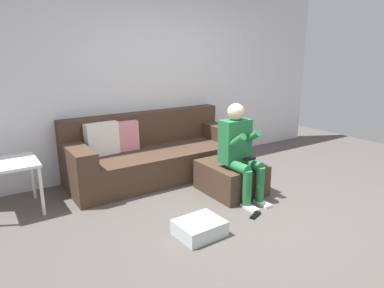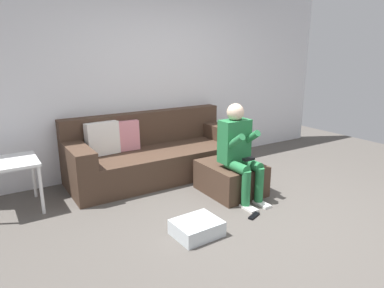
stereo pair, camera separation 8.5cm
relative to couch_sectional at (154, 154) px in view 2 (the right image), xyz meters
name	(u,v)px [view 2 (the right image)]	position (x,y,z in m)	size (l,w,h in m)	color
ground_plane	(261,223)	(0.32, -1.84, -0.32)	(8.24, 8.24, 0.00)	#544F49
wall_back	(158,78)	(0.32, 0.44, 1.01)	(6.34, 0.10, 2.66)	silver
couch_sectional	(154,154)	(0.00, 0.00, 0.00)	(2.40, 0.91, 0.87)	#473326
ottoman	(231,178)	(0.56, -1.02, -0.13)	(0.63, 0.75, 0.38)	#473326
person_seated	(239,147)	(0.52, -1.20, 0.31)	(0.36, 0.62, 1.13)	#26723F
storage_bin	(197,228)	(-0.37, -1.68, -0.24)	(0.44, 0.36, 0.15)	silver
side_table	(13,168)	(-1.76, -0.14, 0.18)	(0.51, 0.59, 0.58)	white
remote_near_ottoman	(254,216)	(0.35, -1.69, -0.31)	(0.17, 0.05, 0.02)	black
remote_by_storage_bin	(215,229)	(-0.17, -1.70, -0.31)	(0.18, 0.05, 0.02)	black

